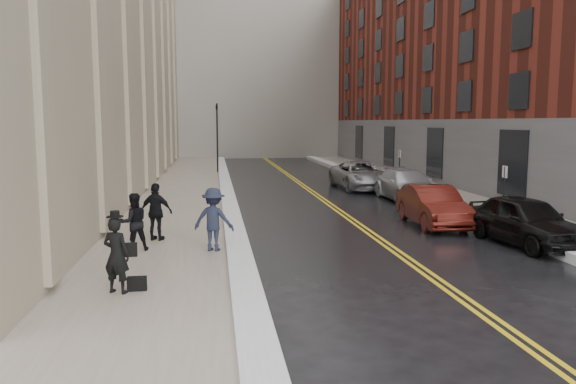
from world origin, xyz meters
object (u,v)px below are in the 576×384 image
object	(u,v)px
car_maroon	(433,206)
pedestrian_main	(116,255)
pedestrian_b	(214,219)
pedestrian_a	(134,222)
car_silver_near	(407,185)
car_black	(525,220)
car_silver_far	(361,175)
pedestrian_c	(156,212)

from	to	relation	value
car_maroon	pedestrian_main	bearing A→B (deg)	-141.22
pedestrian_main	pedestrian_b	xyz separation A→B (m)	(2.09, 3.83, 0.07)
pedestrian_a	car_silver_near	bearing A→B (deg)	-158.66
car_black	pedestrian_a	bearing A→B (deg)	173.54
pedestrian_b	pedestrian_main	bearing A→B (deg)	79.04
car_maroon	car_silver_far	xyz separation A→B (m)	(0.34, 11.59, 0.05)
car_maroon	pedestrian_a	size ratio (longest dim) A/B	2.69
car_black	car_maroon	bearing A→B (deg)	108.30
car_maroon	pedestrian_c	size ratio (longest dim) A/B	2.50
car_maroon	car_silver_near	xyz separation A→B (m)	(1.32, 6.59, 0.02)
car_maroon	pedestrian_c	distance (m)	10.10
car_silver_far	pedestrian_a	world-z (taller)	pedestrian_a
car_maroon	car_silver_near	world-z (taller)	car_silver_near
pedestrian_b	pedestrian_c	bearing A→B (deg)	-25.23
car_black	pedestrian_b	size ratio (longest dim) A/B	2.51
pedestrian_c	pedestrian_main	bearing A→B (deg)	107.49
car_silver_near	pedestrian_a	xyz separation A→B (m)	(-11.70, -10.03, 0.23)
car_black	pedestrian_c	bearing A→B (deg)	166.58
car_silver_far	pedestrian_a	size ratio (longest dim) A/B	3.40
pedestrian_a	pedestrian_c	size ratio (longest dim) A/B	0.93
pedestrian_a	pedestrian_b	world-z (taller)	pedestrian_b
car_maroon	pedestrian_b	world-z (taller)	pedestrian_b
pedestrian_a	pedestrian_main	bearing A→B (deg)	73.40
car_maroon	pedestrian_a	distance (m)	10.94
car_maroon	pedestrian_b	size ratio (longest dim) A/B	2.48
car_maroon	pedestrian_main	xyz separation A→B (m)	(-10.19, -7.53, 0.24)
car_maroon	car_black	bearing A→B (deg)	-63.46
car_silver_near	car_silver_far	xyz separation A→B (m)	(-0.98, 5.00, 0.03)
pedestrian_c	pedestrian_b	bearing A→B (deg)	157.87
pedestrian_b	car_silver_far	bearing A→B (deg)	-101.30
car_silver_far	pedestrian_c	bearing A→B (deg)	-129.67
pedestrian_main	pedestrian_b	world-z (taller)	pedestrian_b
car_silver_near	pedestrian_b	size ratio (longest dim) A/B	2.89
pedestrian_b	pedestrian_c	size ratio (longest dim) A/B	1.01
car_black	pedestrian_c	distance (m)	11.58
car_maroon	pedestrian_main	size ratio (longest dim) A/B	2.69
pedestrian_main	car_black	bearing A→B (deg)	-137.58
car_silver_near	pedestrian_c	bearing A→B (deg)	-143.82
car_black	pedestrian_c	xyz separation A→B (m)	(-11.48, 1.51, 0.27)
car_silver_far	pedestrian_c	size ratio (longest dim) A/B	3.15
car_silver_far	car_maroon	bearing A→B (deg)	-94.50
pedestrian_main	pedestrian_c	xyz separation A→B (m)	(0.31, 5.48, 0.06)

